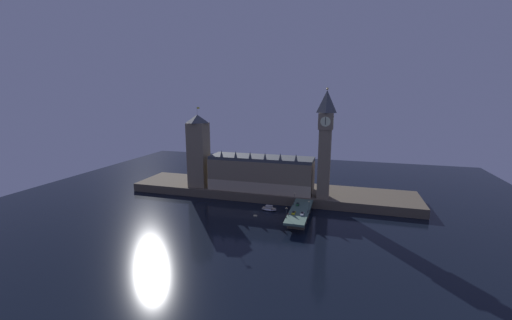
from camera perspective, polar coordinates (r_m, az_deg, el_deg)
name	(u,v)px	position (r m, az deg, el deg)	size (l,w,h in m)	color
ground_plane	(255,212)	(215.03, -0.14, -9.45)	(400.00, 400.00, 0.00)	black
embankment	(269,191)	(249.63, 2.41, -5.70)	(220.00, 42.00, 6.42)	brown
parliament_hall	(261,173)	(240.27, 0.94, -2.39)	(78.87, 23.95, 30.94)	#7F7056
clock_tower	(325,141)	(220.85, 12.46, 3.39)	(10.19, 10.30, 76.23)	#7F7056
victoria_tower	(199,151)	(251.48, -10.41, 1.67)	(14.31, 14.31, 62.71)	#7F7056
bridge	(300,213)	(202.89, 7.92, -9.60)	(12.13, 46.00, 6.31)	#476656
car_northbound_lead	(298,204)	(210.70, 7.58, -7.96)	(1.84, 4.17, 1.59)	#235633
car_northbound_trail	(294,213)	(195.86, 6.85, -9.49)	(2.01, 4.52, 1.37)	yellow
car_southbound_lead	(302,214)	(194.86, 8.41, -9.62)	(2.04, 4.77, 1.51)	white
pedestrian_near_rail	(288,214)	(192.56, 5.86, -9.78)	(0.38, 0.38, 1.57)	black
pedestrian_mid_walk	(308,211)	(198.53, 9.36, -9.19)	(0.38, 0.38, 1.71)	black
pedestrian_far_rail	(294,204)	(210.66, 6.84, -7.91)	(0.38, 0.38, 1.64)	black
street_lamp_near	(286,211)	(187.97, 5.54, -9.26)	(1.34, 0.60, 6.48)	#2D3333
street_lamp_mid	(309,205)	(200.04, 9.61, -8.02)	(1.34, 0.60, 6.82)	#2D3333
street_lamp_far	(295,196)	(215.32, 7.03, -6.54)	(1.34, 0.60, 6.77)	#2D3333
boat_upstream	(269,209)	(217.67, 2.39, -8.83)	(10.61, 4.85, 3.55)	white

